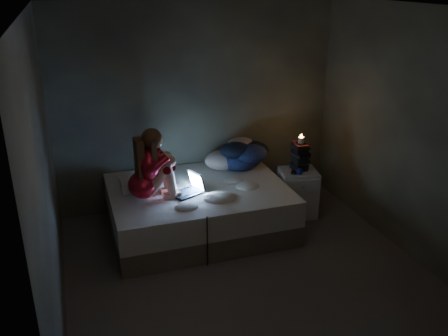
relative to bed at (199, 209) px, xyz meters
name	(u,v)px	position (x,y,z in m)	size (l,w,h in m)	color
floor	(250,277)	(0.23, -1.10, -0.29)	(3.60, 3.80, 0.02)	#44403E
ceiling	(257,7)	(0.23, -1.10, 2.33)	(3.60, 3.80, 0.02)	silver
wall_back	(198,106)	(0.23, 0.81, 1.02)	(3.60, 0.02, 2.60)	#32332F
wall_front	(376,270)	(0.23, -3.01, 1.02)	(3.60, 0.02, 2.60)	#32332F
wall_left	(44,182)	(-1.58, -1.10, 1.02)	(0.02, 3.80, 2.60)	#32332F
wall_right	(417,137)	(2.04, -1.10, 1.02)	(0.02, 3.80, 2.60)	#32332F
bed	(199,209)	(0.00, 0.00, 0.00)	(2.03, 1.52, 0.56)	silver
pillow	(139,184)	(-0.66, 0.18, 0.34)	(0.42, 0.30, 0.12)	beige
woman	(142,165)	(-0.65, -0.12, 0.68)	(0.50, 0.33, 0.80)	maroon
laptop	(186,184)	(-0.17, -0.14, 0.40)	(0.35, 0.25, 0.25)	black
clothes_pile	(239,153)	(0.66, 0.44, 0.47)	(0.63, 0.51, 0.38)	#0D0C3E
nightstand	(298,193)	(1.30, 0.00, 0.02)	(0.45, 0.40, 0.59)	white
book_stack	(300,158)	(1.33, 0.06, 0.47)	(0.19, 0.25, 0.30)	black
candle	(301,143)	(1.33, 0.06, 0.65)	(0.07, 0.07, 0.08)	beige
phone	(295,172)	(1.22, -0.04, 0.32)	(0.07, 0.14, 0.01)	black
blue_orb	(302,172)	(1.27, -0.12, 0.36)	(0.08, 0.08, 0.08)	navy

